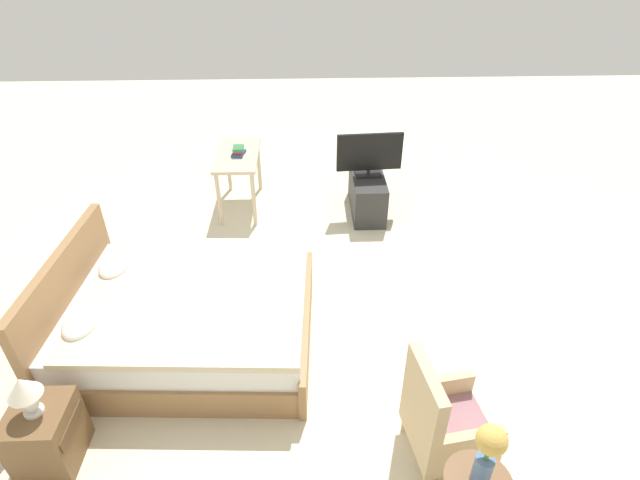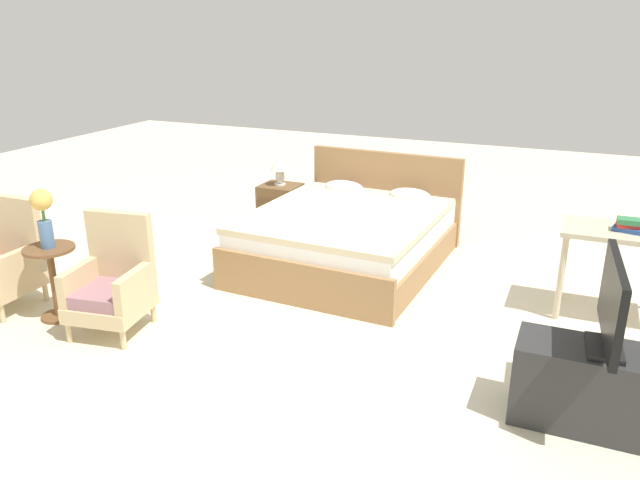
% 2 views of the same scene
% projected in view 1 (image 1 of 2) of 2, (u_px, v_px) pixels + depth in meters
% --- Properties ---
extents(ground_plane, '(16.00, 16.00, 0.00)m').
position_uv_depth(ground_plane, '(306.00, 324.00, 4.80)').
color(ground_plane, beige).
extents(bed, '(1.81, 2.21, 0.96)m').
position_uv_depth(bed, '(186.00, 316.00, 4.46)').
color(bed, '#997047').
rests_on(bed, ground_plane).
extents(armchair_by_window_right, '(0.62, 0.62, 0.92)m').
position_uv_depth(armchair_by_window_right, '(442.00, 421.00, 3.47)').
color(armchair_by_window_right, '#CCB284').
rests_on(armchair_by_window_right, ground_plane).
extents(flower_vase, '(0.17, 0.17, 0.48)m').
position_uv_depth(flower_vase, '(488.00, 451.00, 2.70)').
color(flower_vase, '#4C709E').
rests_on(flower_vase, side_table).
extents(nightstand, '(0.44, 0.41, 0.52)m').
position_uv_depth(nightstand, '(47.00, 435.00, 3.51)').
color(nightstand, brown).
rests_on(nightstand, ground_plane).
extents(table_lamp, '(0.22, 0.22, 0.33)m').
position_uv_depth(table_lamp, '(24.00, 391.00, 3.24)').
color(table_lamp, silver).
rests_on(table_lamp, nightstand).
extents(tv_stand, '(0.96, 0.40, 0.51)m').
position_uv_depth(tv_stand, '(367.00, 193.00, 6.42)').
color(tv_stand, '#2D2D2D').
rests_on(tv_stand, ground_plane).
extents(tv_flatscreen, '(0.22, 0.81, 0.55)m').
position_uv_depth(tv_flatscreen, '(369.00, 154.00, 6.12)').
color(tv_flatscreen, black).
rests_on(tv_flatscreen, tv_stand).
extents(vanity_desk, '(1.04, 0.52, 0.76)m').
position_uv_depth(vanity_desk, '(238.00, 162.00, 6.30)').
color(vanity_desk, beige).
rests_on(vanity_desk, ground_plane).
extents(book_stack, '(0.24, 0.18, 0.10)m').
position_uv_depth(book_stack, '(238.00, 151.00, 6.18)').
color(book_stack, '#284C8E').
rests_on(book_stack, vanity_desk).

